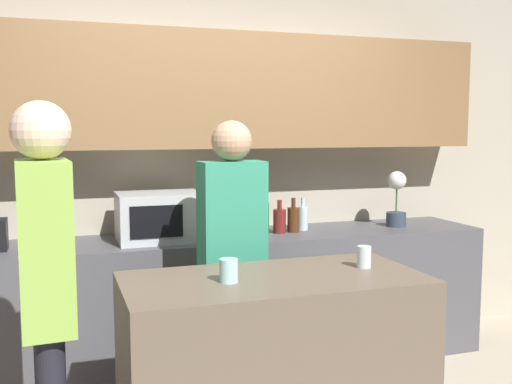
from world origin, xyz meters
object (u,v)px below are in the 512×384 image
object	(u,v)px
bottle_2	(293,219)
cup_1	(364,257)
person_center	(46,281)
potted_plant	(396,199)
microwave	(160,217)
bottle_1	(279,220)
cup_0	(229,271)
person_left	(232,245)
bottle_3	(303,217)
bottle_0	(264,217)

from	to	relation	value
bottle_2	cup_1	size ratio (longest dim) A/B	2.25
cup_1	person_center	xyz separation A→B (m)	(-1.40, -0.08, 0.02)
potted_plant	cup_1	bearing A→B (deg)	-127.18
microwave	potted_plant	distance (m)	1.69
bottle_1	cup_0	xyz separation A→B (m)	(-0.73, -1.30, 0.01)
person_left	microwave	bearing A→B (deg)	-70.30
person_center	cup_0	bearing A→B (deg)	88.75
bottle_3	person_left	bearing A→B (deg)	-133.99
microwave	cup_0	world-z (taller)	microwave
person_center	person_left	bearing A→B (deg)	121.35
cup_0	potted_plant	bearing A→B (deg)	38.71
bottle_1	cup_1	world-z (taller)	bottle_1
person_left	cup_1	bearing A→B (deg)	128.50
bottle_2	cup_1	distance (m)	1.27
cup_0	person_left	distance (m)	0.64
cup_1	bottle_1	bearing A→B (deg)	87.61
bottle_2	bottle_3	bearing A→B (deg)	32.24
bottle_1	person_center	size ratio (longest dim) A/B	0.13
person_left	bottle_2	bearing A→B (deg)	-134.45
bottle_0	person_center	xyz separation A→B (m)	(-1.35, -1.35, 0.01)
cup_0	cup_1	size ratio (longest dim) A/B	0.98
cup_0	cup_1	xyz separation A→B (m)	(0.67, 0.05, 0.00)
cup_1	bottle_3	bearing A→B (deg)	79.24
bottle_3	person_center	world-z (taller)	person_center
bottle_3	cup_1	world-z (taller)	bottle_3
microwave	person_left	world-z (taller)	person_left
person_left	bottle_1	bearing A→B (deg)	-129.81
microwave	cup_0	bearing A→B (deg)	-86.62
bottle_2	cup_0	world-z (taller)	bottle_2
microwave	bottle_3	world-z (taller)	microwave
cup_0	cup_1	bearing A→B (deg)	4.60
cup_1	person_center	size ratio (longest dim) A/B	0.06
bottle_0	bottle_2	size ratio (longest dim) A/B	1.24
bottle_2	cup_1	world-z (taller)	bottle_2
bottle_0	person_left	bearing A→B (deg)	-121.15
bottle_2	microwave	bearing A→B (deg)	-178.91
bottle_2	cup_1	bearing A→B (deg)	-97.06
bottle_0	bottle_2	distance (m)	0.21
bottle_3	microwave	bearing A→B (deg)	-175.60
microwave	bottle_1	bearing A→B (deg)	0.57
bottle_0	cup_1	xyz separation A→B (m)	(0.05, -1.26, -0.01)
bottle_0	bottle_1	size ratio (longest dim) A/B	1.29
bottle_1	cup_1	size ratio (longest dim) A/B	2.16
person_left	person_center	world-z (taller)	person_center
microwave	bottle_2	xyz separation A→B (m)	(0.91, 0.02, -0.06)
person_center	bottle_3	bearing A→B (deg)	126.79
potted_plant	bottle_3	bearing A→B (deg)	173.77
potted_plant	bottle_2	xyz separation A→B (m)	(-0.79, 0.02, -0.11)
bottle_0	bottle_1	distance (m)	0.11
bottle_0	cup_0	bearing A→B (deg)	-115.20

